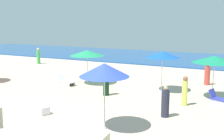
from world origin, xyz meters
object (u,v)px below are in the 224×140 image
object	(u,v)px
lounge_chair_2_0	(66,81)
beachgoer_1	(165,103)
umbrella_1	(163,54)
beachgoer_4	(185,91)
lounge_chair_5_0	(221,99)
beachgoer_0	(106,83)
beachgoer_2	(207,75)
umbrella_4	(104,70)
umbrella_2	(87,53)
umbrella_5	(214,59)
cooler_box_0	(44,111)
beachgoer_3	(38,56)

from	to	relation	value
lounge_chair_2_0	beachgoer_1	world-z (taller)	beachgoer_1
umbrella_1	beachgoer_4	world-z (taller)	umbrella_1
umbrella_1	lounge_chair_5_0	distance (m)	4.41
beachgoer_0	beachgoer_2	size ratio (longest dim) A/B	1.07
beachgoer_2	lounge_chair_2_0	bearing A→B (deg)	-94.64
lounge_chair_2_0	beachgoer_1	distance (m)	8.60
umbrella_4	beachgoer_2	size ratio (longest dim) A/B	1.81
umbrella_2	beachgoer_2	bearing A→B (deg)	22.88
umbrella_5	beachgoer_4	bearing A→B (deg)	-122.00
umbrella_1	lounge_chair_2_0	bearing A→B (deg)	-169.31
beachgoer_4	cooler_box_0	world-z (taller)	beachgoer_4
beachgoer_0	beachgoer_2	bearing A→B (deg)	128.21
umbrella_2	cooler_box_0	distance (m)	7.04
umbrella_2	beachgoer_3	distance (m)	10.76
beachgoer_0	beachgoer_1	size ratio (longest dim) A/B	1.10
umbrella_2	beachgoer_0	size ratio (longest dim) A/B	1.47
cooler_box_0	lounge_chair_2_0	bearing A→B (deg)	48.07
beachgoer_3	beachgoer_4	bearing A→B (deg)	44.61
umbrella_5	cooler_box_0	world-z (taller)	umbrella_5
lounge_chair_2_0	beachgoer_2	bearing A→B (deg)	-50.77
beachgoer_1	beachgoer_0	bearing A→B (deg)	113.73
umbrella_4	umbrella_1	bearing A→B (deg)	86.45
beachgoer_0	beachgoer_2	distance (m)	7.49
umbrella_4	beachgoer_1	bearing A→B (deg)	53.33
umbrella_1	umbrella_2	bearing A→B (deg)	-178.09
umbrella_2	umbrella_4	xyz separation A→B (m)	(4.90, -6.90, 0.32)
beachgoer_2	cooler_box_0	distance (m)	11.66
umbrella_5	lounge_chair_5_0	distance (m)	2.28
lounge_chair_2_0	umbrella_5	xyz separation A→B (m)	(9.58, 0.76, 2.05)
umbrella_4	beachgoer_3	distance (m)	18.83
umbrella_2	umbrella_5	size ratio (longest dim) A/B	0.96
beachgoer_3	cooler_box_0	size ratio (longest dim) A/B	3.60
umbrella_5	beachgoer_2	bearing A→B (deg)	101.71
umbrella_5	lounge_chair_2_0	bearing A→B (deg)	-175.47
umbrella_2	beachgoer_4	distance (m)	7.71
umbrella_2	umbrella_4	distance (m)	8.47
umbrella_5	beachgoer_3	xyz separation A→B (m)	(-17.56, 5.84, -1.54)
beachgoer_2	beachgoer_3	distance (m)	16.98
beachgoer_1	beachgoer_4	size ratio (longest dim) A/B	0.94
beachgoer_3	beachgoer_4	distance (m)	18.10
beachgoer_1	cooler_box_0	size ratio (longest dim) A/B	3.27
beachgoer_2	beachgoer_4	xyz separation A→B (m)	(-0.46, -5.46, 0.07)
lounge_chair_2_0	beachgoer_1	xyz separation A→B (m)	(7.92, -3.32, 0.42)
umbrella_4	beachgoer_2	world-z (taller)	umbrella_4
lounge_chair_2_0	beachgoer_0	size ratio (longest dim) A/B	0.87
lounge_chair_2_0	lounge_chair_5_0	world-z (taller)	lounge_chair_5_0
lounge_chair_2_0	umbrella_5	distance (m)	9.82
umbrella_4	beachgoer_2	xyz separation A→B (m)	(2.81, 10.16, -1.80)
umbrella_4	beachgoer_4	world-z (taller)	umbrella_4
beachgoer_0	umbrella_4	bearing A→B (deg)	17.57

